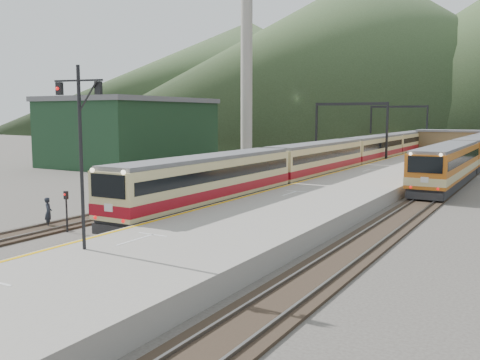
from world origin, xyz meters
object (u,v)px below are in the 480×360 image
Objects in this scene: second_train at (475,151)px; worker at (48,212)px; signal_mast at (80,139)px; main_train at (350,155)px.

second_train is 52.69m from worker.
signal_mast reaches higher than worker.
signal_mast is (3.08, -42.52, 3.53)m from main_train.
main_train is 43.76× the size of worker.
main_train is 1.24× the size of second_train.
worker is at bearing -98.28° from main_train.
main_train is 37.51m from worker.
signal_mast is (-8.42, -55.31, 3.40)m from second_train.
signal_mast reaches higher than main_train.
main_train is 10.36× the size of signal_mast.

